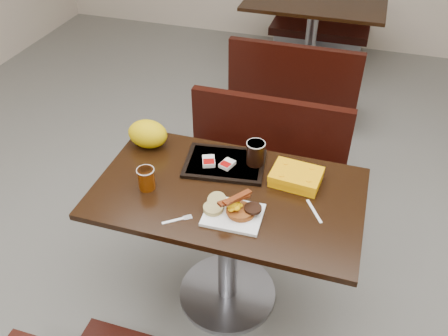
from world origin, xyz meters
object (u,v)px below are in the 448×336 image
(table_near, at_px, (228,247))
(paper_bag, at_px, (148,134))
(pancake_stack, at_px, (241,211))
(hashbrown_sleeve_left, at_px, (209,161))
(clamshell, at_px, (296,177))
(bench_far_s, at_px, (296,79))
(platter, at_px, (233,215))
(fork, at_px, (173,221))
(tray, at_px, (225,163))
(bench_far_n, at_px, (321,17))
(bench_near_n, at_px, (261,167))
(knife, at_px, (314,211))
(hashbrown_sleeve_right, at_px, (227,164))
(table_far, at_px, (310,43))
(coffee_cup_far, at_px, (256,153))
(coffee_cup_near, at_px, (146,179))

(table_near, relative_size, paper_bag, 5.96)
(pancake_stack, height_order, hashbrown_sleeve_left, same)
(hashbrown_sleeve_left, relative_size, clamshell, 0.36)
(bench_far_s, relative_size, pancake_stack, 8.49)
(pancake_stack, xyz_separation_m, hashbrown_sleeve_left, (-0.24, 0.28, 0.00))
(platter, xyz_separation_m, paper_bag, (-0.55, 0.37, 0.06))
(fork, bearing_deg, tray, 41.01)
(platter, xyz_separation_m, fork, (-0.23, -0.10, -0.01))
(bench_far_n, distance_m, hashbrown_sleeve_left, 3.19)
(pancake_stack, xyz_separation_m, fork, (-0.26, -0.12, -0.02))
(bench_near_n, distance_m, knife, 0.91)
(bench_far_s, distance_m, hashbrown_sleeve_right, 1.80)
(bench_near_n, relative_size, table_far, 0.83)
(fork, xyz_separation_m, tray, (0.09, 0.43, 0.01))
(clamshell, bearing_deg, tray, -178.86)
(table_far, xyz_separation_m, platter, (0.07, -2.75, 0.38))
(table_far, bearing_deg, hashbrown_sleeve_left, -93.28)
(platter, height_order, knife, platter)
(bench_near_n, height_order, clamshell, clamshell)
(bench_near_n, distance_m, coffee_cup_far, 0.68)
(table_far, distance_m, clamshell, 2.50)
(pancake_stack, relative_size, tray, 0.31)
(bench_far_n, bearing_deg, knife, -83.31)
(bench_near_n, height_order, table_far, table_far)
(knife, bearing_deg, bench_near_n, 176.45)
(pancake_stack, bearing_deg, table_far, 92.05)
(bench_far_s, distance_m, platter, 2.09)
(table_near, distance_m, hashbrown_sleeve_left, 0.45)
(bench_near_n, distance_m, clamshell, 0.75)
(hashbrown_sleeve_left, distance_m, paper_bag, 0.35)
(coffee_cup_near, bearing_deg, pancake_stack, -6.16)
(pancake_stack, distance_m, coffee_cup_near, 0.46)
(fork, bearing_deg, paper_bag, 87.57)
(hashbrown_sleeve_right, bearing_deg, tray, 147.51)
(table_near, bearing_deg, fork, -122.83)
(paper_bag, bearing_deg, table_near, -24.12)
(bench_far_s, bearing_deg, paper_bag, -106.03)
(hashbrown_sleeve_right, height_order, clamshell, clamshell)
(table_near, height_order, hashbrown_sleeve_left, hashbrown_sleeve_left)
(platter, distance_m, clamshell, 0.37)
(coffee_cup_far, xyz_separation_m, paper_bag, (-0.55, 0.01, -0.01))
(coffee_cup_near, relative_size, fork, 0.80)
(pancake_stack, bearing_deg, bench_far_n, 91.64)
(bench_near_n, relative_size, paper_bag, 4.97)
(platter, bearing_deg, bench_near_n, 92.82)
(pancake_stack, distance_m, tray, 0.36)
(knife, xyz_separation_m, hashbrown_sleeve_left, (-0.53, 0.17, 0.03))
(bench_far_n, distance_m, knife, 3.37)
(paper_bag, bearing_deg, clamshell, -5.12)
(bench_near_n, relative_size, bench_far_s, 1.00)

